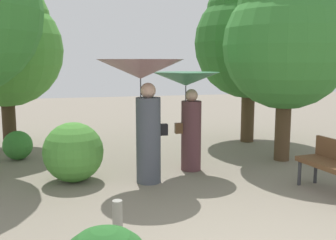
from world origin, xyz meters
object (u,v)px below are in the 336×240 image
(person_right, at_px, (188,98))
(tree_mid_right, at_px, (287,35))
(person_left, at_px, (143,89))
(path_marker_post, at_px, (118,221))
(tree_near_right, at_px, (250,34))
(tree_near_left, at_px, (4,41))

(person_right, bearing_deg, tree_mid_right, -85.34)
(person_left, height_order, path_marker_post, person_left)
(tree_near_right, bearing_deg, path_marker_post, -129.04)
(person_right, bearing_deg, tree_near_right, -48.04)
(tree_near_left, height_order, tree_mid_right, tree_mid_right)
(person_right, relative_size, tree_near_left, 0.47)
(person_left, distance_m, tree_mid_right, 3.42)
(person_right, distance_m, tree_near_left, 4.73)
(tree_near_left, bearing_deg, tree_mid_right, -24.08)
(person_right, height_order, tree_near_right, tree_near_right)
(tree_near_left, xyz_separation_m, tree_mid_right, (5.80, -2.59, 0.06))
(person_left, height_order, tree_mid_right, tree_mid_right)
(tree_mid_right, bearing_deg, tree_near_right, 85.62)
(person_right, relative_size, tree_near_right, 0.43)
(person_right, bearing_deg, path_marker_post, 146.38)
(tree_near_right, height_order, path_marker_post, tree_near_right)
(person_right, xyz_separation_m, tree_mid_right, (2.20, 0.25, 1.22))
(person_left, distance_m, tree_near_right, 4.51)
(tree_near_right, xyz_separation_m, path_marker_post, (-4.05, -5.00, -2.53))
(tree_near_left, bearing_deg, tree_near_right, -5.61)
(tree_near_right, xyz_separation_m, tree_mid_right, (-0.15, -2.01, -0.16))
(person_left, xyz_separation_m, tree_near_right, (3.33, 2.82, 1.15))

